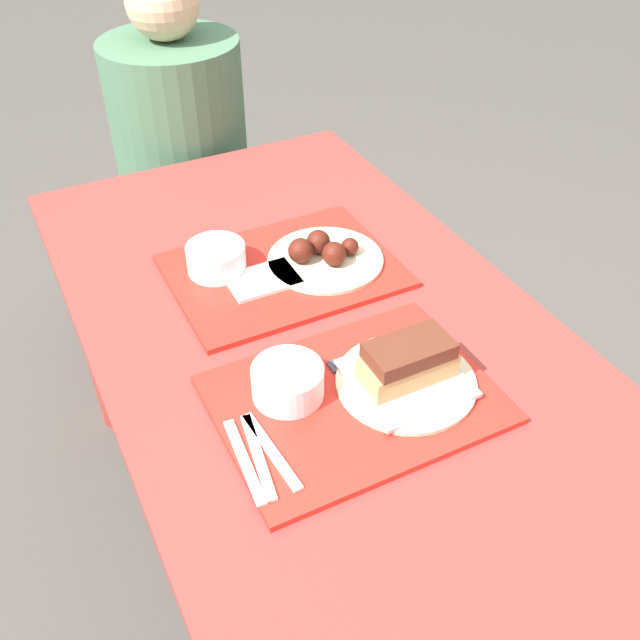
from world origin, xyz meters
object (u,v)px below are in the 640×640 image
at_px(bowl_coleslaw_near, 288,380).
at_px(bowl_coleslaw_far, 216,257).
at_px(brisket_sandwich_plate, 407,370).
at_px(wings_plate_far, 323,254).
at_px(tray_far, 284,271).
at_px(tray_near, 354,399).
at_px(person_seated_across, 178,123).

height_order(bowl_coleslaw_near, bowl_coleslaw_far, same).
height_order(brisket_sandwich_plate, wings_plate_far, brisket_sandwich_plate).
distance_m(bowl_coleslaw_near, bowl_coleslaw_far, 0.39).
relative_size(brisket_sandwich_plate, bowl_coleslaw_far, 1.99).
height_order(tray_far, brisket_sandwich_plate, brisket_sandwich_plate).
distance_m(tray_near, wings_plate_far, 0.39).
height_order(tray_far, bowl_coleslaw_near, bowl_coleslaw_near).
xyz_separation_m(bowl_coleslaw_near, person_seated_across, (0.17, 1.11, -0.04)).
bearing_deg(person_seated_across, tray_far, -92.33).
bearing_deg(brisket_sandwich_plate, tray_far, 96.47).
bearing_deg(bowl_coleslaw_near, bowl_coleslaw_far, 87.03).
height_order(tray_near, bowl_coleslaw_near, bowl_coleslaw_near).
distance_m(tray_far, bowl_coleslaw_near, 0.36).
bearing_deg(tray_far, person_seated_across, 87.67).
xyz_separation_m(bowl_coleslaw_near, brisket_sandwich_plate, (0.19, -0.07, -0.00)).
bearing_deg(wings_plate_far, bowl_coleslaw_near, -125.59).
distance_m(bowl_coleslaw_near, person_seated_across, 1.12).
relative_size(bowl_coleslaw_far, wings_plate_far, 0.50).
distance_m(bowl_coleslaw_near, wings_plate_far, 0.39).
xyz_separation_m(tray_near, brisket_sandwich_plate, (0.09, -0.01, 0.04)).
bearing_deg(tray_far, wings_plate_far, -9.51).
xyz_separation_m(wings_plate_far, person_seated_across, (-0.05, 0.80, -0.02)).
bearing_deg(bowl_coleslaw_near, brisket_sandwich_plate, -19.59).
bearing_deg(bowl_coleslaw_far, tray_near, -80.35).
bearing_deg(tray_near, bowl_coleslaw_near, 150.15).
height_order(tray_near, bowl_coleslaw_far, bowl_coleslaw_far).
height_order(tray_far, bowl_coleslaw_far, bowl_coleslaw_far).
bearing_deg(tray_near, person_seated_across, 86.13).
relative_size(tray_near, wings_plate_far, 1.89).
distance_m(tray_near, bowl_coleslaw_near, 0.12).
bearing_deg(tray_far, bowl_coleslaw_far, 155.27).
relative_size(bowl_coleslaw_near, brisket_sandwich_plate, 0.50).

